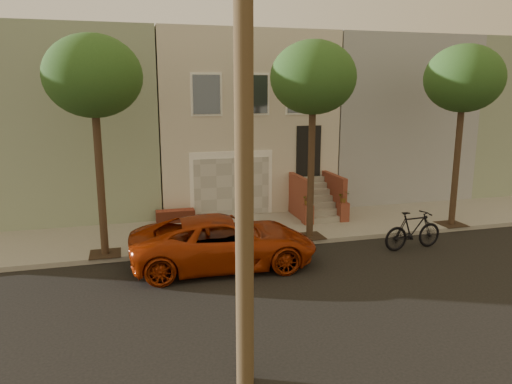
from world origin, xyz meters
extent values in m
plane|color=black|center=(0.00, 0.00, 0.00)|extent=(90.00, 90.00, 0.00)
cube|color=gray|center=(0.00, 5.35, 0.07)|extent=(40.00, 3.70, 0.15)
cube|color=beige|center=(0.00, 11.20, 3.65)|extent=(7.00, 8.00, 7.00)
cube|color=gray|center=(-6.80, 11.20, 3.65)|extent=(6.50, 8.00, 7.00)
cube|color=gray|center=(6.80, 11.20, 3.65)|extent=(6.50, 8.00, 7.00)
cube|color=gray|center=(13.30, 11.20, 3.65)|extent=(6.50, 8.00, 7.00)
cube|color=white|center=(-0.90, 7.22, 1.40)|extent=(3.20, 0.12, 2.50)
cube|color=#B8B9B4|center=(-0.90, 7.16, 1.30)|extent=(2.90, 0.06, 2.20)
cube|color=gray|center=(-0.90, 5.35, 0.16)|extent=(3.20, 3.70, 0.02)
cube|color=#973E29|center=(-3.10, 6.90, 0.37)|extent=(1.40, 0.45, 0.44)
cube|color=black|center=(2.20, 7.17, 2.55)|extent=(1.00, 0.06, 2.00)
cube|color=#3F4751|center=(-1.80, 7.17, 4.75)|extent=(1.00, 0.06, 1.40)
cube|color=white|center=(-1.80, 7.19, 4.75)|extent=(1.15, 0.05, 1.55)
cube|color=#3F4751|center=(0.00, 7.17, 4.75)|extent=(1.00, 0.06, 1.40)
cube|color=white|center=(0.00, 7.19, 4.75)|extent=(1.15, 0.05, 1.55)
cube|color=#3F4751|center=(1.80, 7.17, 4.75)|extent=(1.00, 0.06, 1.40)
cube|color=white|center=(1.80, 7.19, 4.75)|extent=(1.15, 0.05, 1.55)
cube|color=gray|center=(2.20, 5.38, 0.25)|extent=(1.20, 0.28, 0.20)
cube|color=gray|center=(2.20, 5.66, 0.45)|extent=(1.20, 0.28, 0.20)
cube|color=gray|center=(2.20, 5.94, 0.65)|extent=(1.20, 0.28, 0.20)
cube|color=gray|center=(2.20, 6.22, 0.85)|extent=(1.20, 0.28, 0.20)
cube|color=gray|center=(2.20, 6.50, 1.05)|extent=(1.20, 0.28, 0.20)
cube|color=gray|center=(2.20, 6.78, 1.25)|extent=(1.20, 0.28, 0.20)
cube|color=gray|center=(2.20, 7.06, 1.45)|extent=(1.20, 0.28, 0.20)
cube|color=brown|center=(1.50, 6.22, 0.95)|extent=(0.18, 1.96, 1.60)
cube|color=brown|center=(2.90, 6.22, 0.95)|extent=(0.18, 1.96, 1.60)
cube|color=brown|center=(1.50, 5.34, 0.50)|extent=(0.35, 0.35, 0.70)
imported|color=#24491A|center=(1.50, 5.34, 1.07)|extent=(0.40, 0.35, 0.45)
cube|color=brown|center=(2.90, 5.34, 0.50)|extent=(0.35, 0.35, 0.70)
imported|color=#24491A|center=(2.90, 5.34, 1.07)|extent=(0.41, 0.35, 0.45)
cube|color=#2D2116|center=(-5.50, 3.90, 0.15)|extent=(0.90, 0.90, 0.02)
cylinder|color=#39241A|center=(-5.50, 3.90, 2.25)|extent=(0.22, 0.22, 4.20)
ellipsoid|color=#24491A|center=(-5.50, 3.90, 5.30)|extent=(2.70, 2.57, 2.29)
cube|color=#2D2116|center=(1.00, 3.90, 0.15)|extent=(0.90, 0.90, 0.02)
cylinder|color=#39241A|center=(1.00, 3.90, 2.25)|extent=(0.22, 0.22, 4.20)
ellipsoid|color=#24491A|center=(1.00, 3.90, 5.30)|extent=(2.70, 2.57, 2.29)
cube|color=#2D2116|center=(6.50, 3.90, 0.15)|extent=(0.90, 0.90, 0.02)
cylinder|color=#39241A|center=(6.50, 3.90, 2.25)|extent=(0.22, 0.22, 4.20)
ellipsoid|color=#24491A|center=(6.50, 3.90, 5.30)|extent=(2.70, 2.57, 2.29)
cylinder|color=#453420|center=(-3.00, -3.20, 5.00)|extent=(0.30, 0.30, 10.00)
imported|color=#9D2C08|center=(-2.21, 2.37, 0.73)|extent=(5.32, 2.60, 1.46)
imported|color=black|center=(3.81, 2.25, 0.62)|extent=(2.09, 0.74, 1.23)
camera|label=1|loc=(-4.79, -10.40, 4.97)|focal=33.76mm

